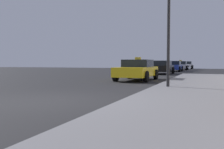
{
  "coord_description": "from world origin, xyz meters",
  "views": [
    {
      "loc": [
        4.1,
        -5.97,
        1.11
      ],
      "look_at": [
        1.58,
        0.49,
        0.77
      ],
      "focal_mm": 40.08,
      "sensor_mm": 36.0,
      "label": 1
    }
  ],
  "objects": [
    {
      "name": "car_yellow",
      "position": [
        -0.04,
        8.92,
        0.65
      ],
      "size": [
        2.01,
        4.2,
        1.43
      ],
      "rotation": [
        0.0,
        0.0,
        3.14
      ],
      "color": "yellow",
      "rests_on": "ground_plane"
    },
    {
      "name": "car_blue",
      "position": [
        0.09,
        24.7,
        0.65
      ],
      "size": [
        1.95,
        4.31,
        1.27
      ],
      "rotation": [
        0.0,
        0.0,
        3.14
      ],
      "color": "#233899",
      "rests_on": "ground_plane"
    },
    {
      "name": "sidewalk",
      "position": [
        4.0,
        0.0,
        0.07
      ],
      "size": [
        4.0,
        32.0,
        0.15
      ],
      "primitive_type": "cube",
      "color": "slate",
      "rests_on": "ground_plane"
    },
    {
      "name": "car_black",
      "position": [
        -0.14,
        17.83,
        0.65
      ],
      "size": [
        2.02,
        4.43,
        1.27
      ],
      "rotation": [
        0.0,
        0.0,
        3.14
      ],
      "color": "black",
      "rests_on": "ground_plane"
    },
    {
      "name": "ground_plane",
      "position": [
        0.0,
        0.0,
        0.0
      ],
      "size": [
        80.0,
        80.0,
        0.0
      ],
      "primitive_type": "plane",
      "color": "#232326"
    },
    {
      "name": "car_silver",
      "position": [
        0.19,
        31.21,
        0.65
      ],
      "size": [
        2.05,
        4.05,
        1.43
      ],
      "rotation": [
        0.0,
        0.0,
        3.14
      ],
      "color": "#B7B7BF",
      "rests_on": "ground_plane"
    },
    {
      "name": "car_white",
      "position": [
        0.5,
        38.54,
        0.65
      ],
      "size": [
        1.98,
        4.56,
        1.27
      ],
      "rotation": [
        0.0,
        0.0,
        3.14
      ],
      "color": "white",
      "rests_on": "ground_plane"
    },
    {
      "name": "street_lamp",
      "position": [
        2.58,
        4.03,
        3.23
      ],
      "size": [
        0.36,
        0.36,
        4.53
      ],
      "color": "black",
      "rests_on": "sidewalk"
    }
  ]
}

